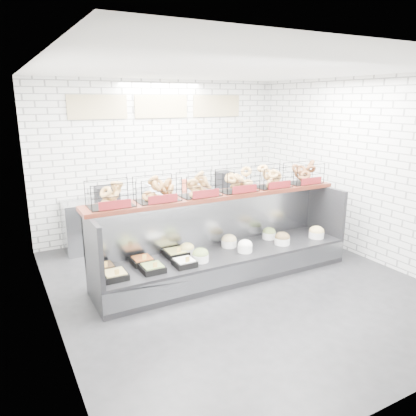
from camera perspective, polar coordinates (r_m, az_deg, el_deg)
ground at (r=6.11m, az=3.93°, el=-10.50°), size 5.50×5.50×0.00m
room_shell at (r=6.05m, az=1.20°, el=9.62°), size 5.02×5.51×3.01m
display_case at (r=6.24m, az=2.19°, el=-6.64°), size 4.00×0.90×1.20m
bagel_shelf at (r=6.08m, az=1.58°, el=3.35°), size 4.10×0.50×0.40m
prep_counter at (r=7.97m, az=-5.37°, el=-0.76°), size 4.00×0.60×1.20m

